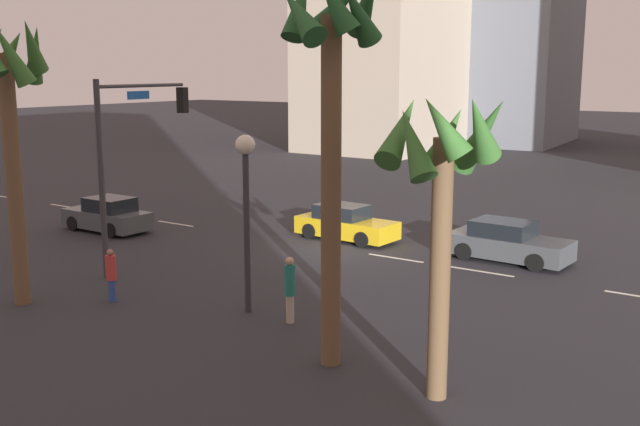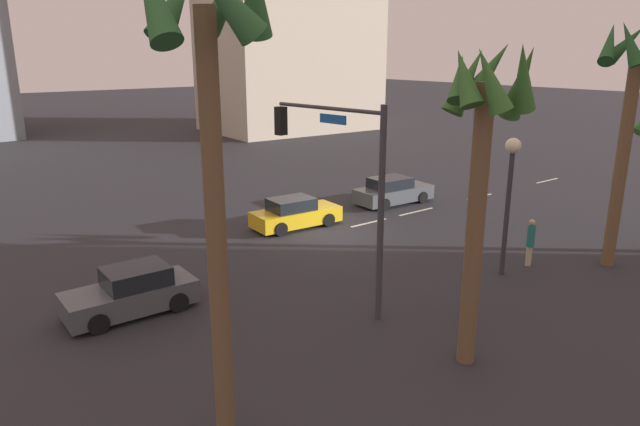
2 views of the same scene
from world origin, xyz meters
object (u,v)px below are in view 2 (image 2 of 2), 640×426
at_px(car_2, 295,214).
at_px(palm_tree_2, 631,91).
at_px(pedestrian_0, 468,292).
at_px(palm_tree_0, 485,129).
at_px(traffic_signal, 343,172).
at_px(streetlamp, 510,178).
at_px(car_1, 132,293).
at_px(car_0, 393,191).
at_px(pedestrian_1, 530,241).
at_px(palm_tree_1, 209,92).
at_px(building_0, 289,13).

bearing_deg(car_2, palm_tree_2, 120.80).
xyz_separation_m(pedestrian_0, palm_tree_0, (1.99, 1.62, 5.38)).
bearing_deg(traffic_signal, palm_tree_2, 161.53).
bearing_deg(traffic_signal, streetlamp, 165.76).
bearing_deg(streetlamp, car_1, -23.10).
height_order(car_0, palm_tree_0, palm_tree_0).
distance_m(pedestrian_1, palm_tree_1, 15.82).
bearing_deg(traffic_signal, palm_tree_0, 95.02).
distance_m(traffic_signal, pedestrian_0, 5.37).
distance_m(car_2, palm_tree_0, 14.31).
bearing_deg(palm_tree_2, building_0, -108.00).
distance_m(car_0, pedestrian_0, 14.06).
xyz_separation_m(car_0, car_2, (6.78, 0.36, -0.02)).
bearing_deg(traffic_signal, palm_tree_1, 30.97).
distance_m(traffic_signal, palm_tree_1, 7.95).
xyz_separation_m(car_1, streetlamp, (-12.14, 5.18, 2.99)).
bearing_deg(pedestrian_0, car_1, -39.64).
relative_size(car_1, car_2, 0.93).
distance_m(car_0, palm_tree_1, 21.80).
height_order(traffic_signal, palm_tree_1, palm_tree_1).
xyz_separation_m(pedestrian_1, palm_tree_1, (14.36, 2.09, 6.31)).
bearing_deg(pedestrian_1, car_1, -21.02).
height_order(palm_tree_0, palm_tree_1, palm_tree_1).
xyz_separation_m(car_1, palm_tree_1, (0.65, 7.36, 6.64)).
distance_m(car_0, streetlamp, 11.16).
distance_m(pedestrian_0, pedestrian_1, 5.78).
relative_size(car_2, palm_tree_1, 0.43).
bearing_deg(palm_tree_2, car_2, -59.20).
relative_size(streetlamp, palm_tree_2, 0.56).
height_order(car_0, pedestrian_1, pedestrian_1).
relative_size(car_2, palm_tree_2, 0.47).
bearing_deg(palm_tree_2, traffic_signal, -18.47).
distance_m(palm_tree_0, palm_tree_1, 6.94).
height_order(palm_tree_1, building_0, building_0).
xyz_separation_m(streetlamp, pedestrian_0, (4.01, 1.55, -2.81)).
relative_size(palm_tree_0, building_0, 0.35).
bearing_deg(car_0, traffic_signal, 38.43).
bearing_deg(car_2, traffic_signal, 65.04).
xyz_separation_m(traffic_signal, streetlamp, (-6.42, 1.63, -0.78)).
bearing_deg(pedestrian_0, building_0, -117.79).
relative_size(palm_tree_2, building_0, 0.39).
xyz_separation_m(car_2, palm_tree_0, (3.28, 12.76, 5.58)).
height_order(car_1, pedestrian_0, pedestrian_0).
xyz_separation_m(palm_tree_0, building_0, (-23.47, -42.38, 5.64)).
bearing_deg(car_2, pedestrian_0, 83.39).
distance_m(car_2, palm_tree_1, 16.86).
bearing_deg(traffic_signal, pedestrian_1, 167.85).
xyz_separation_m(traffic_signal, palm_tree_0, (-0.42, 4.81, 1.79)).
bearing_deg(car_1, building_0, -131.02).
xyz_separation_m(pedestrian_1, palm_tree_0, (7.58, 3.08, 5.23)).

